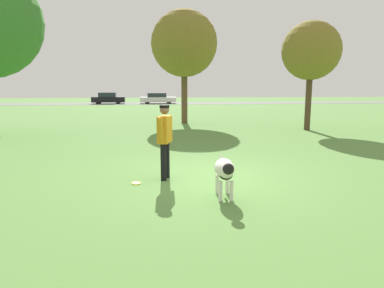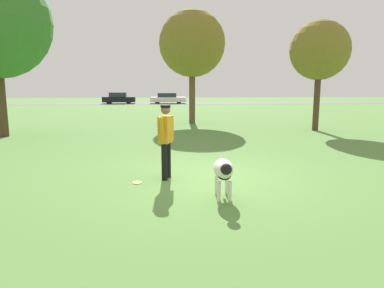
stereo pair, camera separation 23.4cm
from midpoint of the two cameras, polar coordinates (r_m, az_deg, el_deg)
ground_plane at (r=7.93m, az=1.38°, el=-5.38°), size 120.00×120.00×0.00m
far_road_strip at (r=43.29m, az=-5.16°, el=6.76°), size 120.00×6.00×0.01m
person at (r=7.53m, az=-5.44°, el=1.44°), size 0.36×0.73×1.65m
dog at (r=6.29m, az=4.41°, el=-4.37°), size 0.40×1.16×0.75m
frisbee at (r=7.44m, az=-10.17°, el=-6.46°), size 0.21×0.21×0.02m
tree_mid_center at (r=19.57m, az=-1.66°, el=16.35°), size 3.64×3.64×6.22m
tree_near_right at (r=17.22m, az=18.85°, el=14.44°), size 2.69×2.69×5.04m
parked_car_black at (r=43.41m, az=-13.94°, el=7.39°), size 3.98×1.85×1.37m
parked_car_white at (r=42.96m, az=-5.89°, el=7.57°), size 4.40×1.88×1.30m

